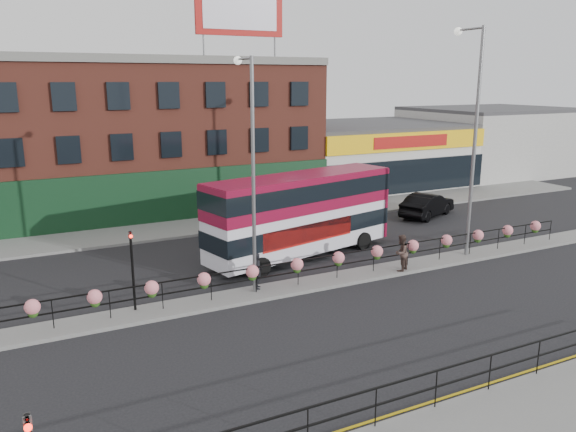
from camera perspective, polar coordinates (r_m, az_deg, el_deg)
name	(u,v)px	position (r m, az deg, el deg)	size (l,w,h in m)	color
ground	(318,284)	(25.39, 3.05, -6.93)	(120.00, 120.00, 0.00)	black
south_pavement	(543,427)	(17.09, 24.46, -18.89)	(60.00, 4.00, 0.15)	slate
north_pavement	(225,223)	(35.81, -6.44, -0.72)	(60.00, 4.00, 0.15)	slate
median	(318,283)	(25.37, 3.05, -6.77)	(60.00, 1.60, 0.15)	slate
yellow_line_inner	(478,387)	(18.40, 18.72, -16.14)	(60.00, 0.10, 0.01)	gold
yellow_line_outer	(482,390)	(18.29, 19.13, -16.36)	(60.00, 0.10, 0.01)	gold
brick_building	(130,135)	(41.51, -15.74, 7.92)	(25.00, 12.21, 10.30)	brown
supermarket	(366,154)	(49.55, 7.90, 6.28)	(15.00, 12.25, 5.30)	silver
warehouse_east	(490,140)	(59.12, 19.86, 7.27)	(14.50, 12.00, 6.30)	#ABABA6
billboard	(240,12)	(38.62, -4.92, 19.96)	(6.00, 0.29, 4.40)	#A5110D
median_railing	(318,262)	(25.04, 3.08, -4.69)	(30.04, 0.56, 1.23)	black
south_railing	(437,380)	(16.45, 14.86, -15.81)	(20.04, 0.05, 1.12)	black
double_decker_bus	(302,207)	(28.54, 1.39, 0.93)	(10.89, 4.80, 4.29)	silver
car	(427,205)	(38.57, 13.97, 1.11)	(5.13, 3.50, 1.60)	black
pedestrian_a	(258,271)	(24.24, -3.09, -5.59)	(0.57, 0.68, 1.58)	black
pedestrian_b	(401,253)	(26.92, 11.42, -3.68)	(1.06, 0.98, 1.75)	#44322C
lamp_column_west	(251,156)	(22.95, -3.82, 6.09)	(0.35, 1.71, 9.72)	slate
lamp_column_east	(472,123)	(29.46, 18.18, 8.97)	(0.41, 1.98, 11.31)	slate
traffic_light_median	(132,253)	(22.33, -15.61, -3.67)	(0.15, 0.28, 3.65)	black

